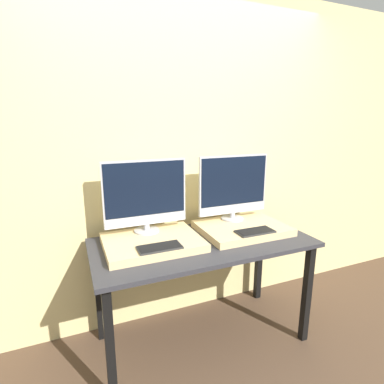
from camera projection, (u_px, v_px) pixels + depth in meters
name	position (u px, v px, depth m)	size (l,w,h in m)	color
ground_plane	(225.00, 374.00, 1.96)	(12.00, 12.00, 0.00)	#4C3828
wall_back	(181.00, 161.00, 2.37)	(8.00, 0.04, 2.60)	#DBC684
workbench	(203.00, 252.00, 2.12)	(1.53, 0.72, 0.79)	#2D2D33
wooden_riser_left	(152.00, 242.00, 2.01)	(0.63, 0.49, 0.05)	#D6B77F
monitor_left	(146.00, 195.00, 2.07)	(0.58, 0.18, 0.51)	#B2B2B7
keyboard_left	(160.00, 247.00, 1.85)	(0.27, 0.13, 0.01)	#2D2D2D
wooden_riser_right	(242.00, 228.00, 2.27)	(0.63, 0.49, 0.05)	#D6B77F
monitor_right	(233.00, 187.00, 2.33)	(0.58, 0.18, 0.51)	#B2B2B7
keyboard_right	(255.00, 231.00, 2.11)	(0.27, 0.13, 0.01)	#2D2D2D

